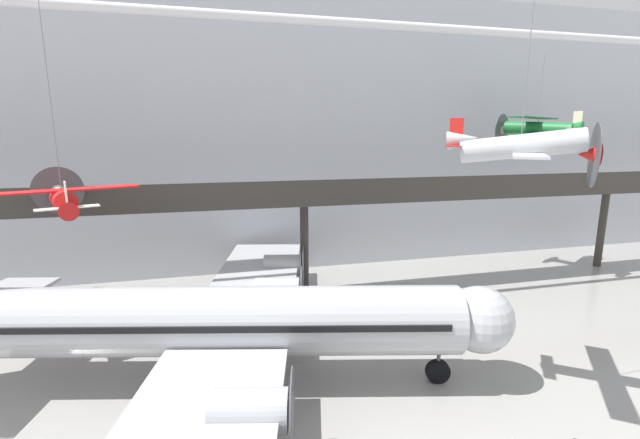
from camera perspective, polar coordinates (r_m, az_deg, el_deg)
name	(u,v)px	position (r m, az deg, el deg)	size (l,w,h in m)	color
hangar_back_wall	(287,135)	(42.14, -4.49, 11.21)	(140.00, 3.00, 26.09)	silver
mezzanine_walkway	(307,199)	(33.65, -1.80, 2.75)	(110.00, 3.20, 9.77)	#38332D
ceiling_truss_beam	(316,20)	(31.00, -0.59, 25.00)	(120.00, 0.60, 0.60)	silver
airliner_silver_main	(214,322)	(23.49, -14.01, -13.13)	(31.44, 36.29, 10.42)	#B7BABF
suspended_plane_red_highwing	(63,199)	(28.02, -31.11, 2.34)	(8.08, 6.94, 11.62)	red
suspended_plane_green_biplane	(537,128)	(43.82, 27.00, 10.82)	(8.10, 7.31, 8.20)	#1E6B33
suspended_plane_silver_racer	(521,147)	(21.36, 25.18, 8.76)	(6.42, 6.88, 9.15)	silver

